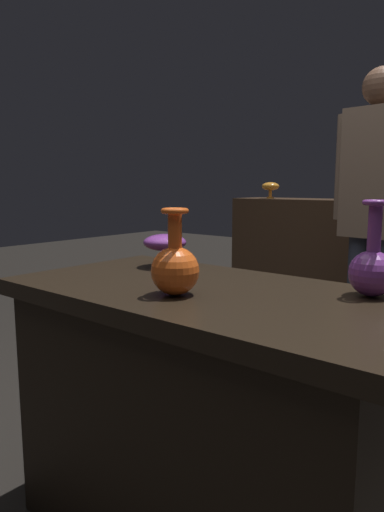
# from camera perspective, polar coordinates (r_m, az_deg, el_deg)

# --- Properties ---
(display_plinth) EXTENTS (1.20, 0.64, 0.80)m
(display_plinth) POSITION_cam_1_polar(r_m,az_deg,el_deg) (1.48, 1.85, -19.01)
(display_plinth) COLOR black
(display_plinth) RESTS_ON ground_plane
(vase_centerpiece) EXTENTS (0.13, 0.13, 0.23)m
(vase_centerpiece) POSITION_cam_1_polar(r_m,az_deg,el_deg) (1.25, -2.09, -1.31)
(vase_centerpiece) COLOR #E55B1E
(vase_centerpiece) RESTS_ON display_plinth
(vase_tall_behind) EXTENTS (0.12, 0.12, 0.26)m
(vase_tall_behind) POSITION_cam_1_polar(r_m,az_deg,el_deg) (1.32, 21.25, -1.34)
(vase_tall_behind) COLOR #7A388E
(vase_tall_behind) RESTS_ON display_plinth
(vase_left_accent) EXTENTS (0.16, 0.16, 0.12)m
(vase_left_accent) POSITION_cam_1_polar(r_m,az_deg,el_deg) (1.68, -3.36, 1.59)
(vase_left_accent) COLOR #7A388E
(vase_left_accent) RESTS_ON display_plinth
(shelf_vase_far_left) EXTENTS (0.13, 0.13, 0.12)m
(shelf_vase_far_left) POSITION_cam_1_polar(r_m,az_deg,el_deg) (3.67, 9.60, 8.36)
(shelf_vase_far_left) COLOR orange
(shelf_vase_far_left) RESTS_ON back_display_shelf
(visitor_center_back) EXTENTS (0.47, 0.22, 1.67)m
(visitor_center_back) POSITION_cam_1_polar(r_m,az_deg,el_deg) (2.58, 21.59, 5.75)
(visitor_center_back) COLOR #333847
(visitor_center_back) RESTS_ON ground_plane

